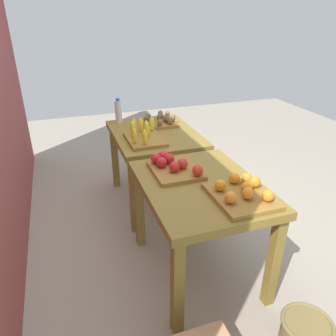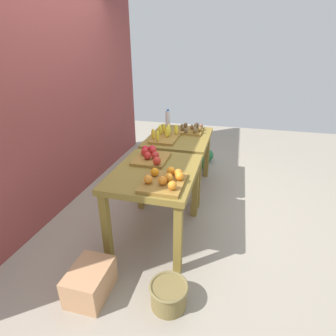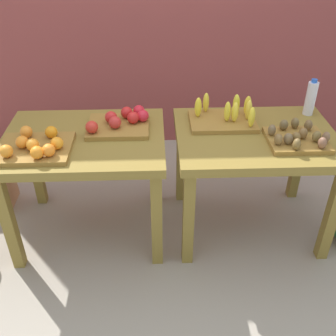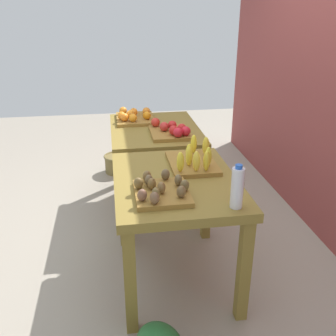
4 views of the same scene
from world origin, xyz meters
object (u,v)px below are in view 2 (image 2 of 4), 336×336
apple_bin (151,156)px  watermelon_pile (203,158)px  cardboard_produce_box (90,282)px  banana_crate (164,136)px  wicker_basket (169,294)px  display_table_left (155,180)px  water_bottle (168,118)px  display_table_right (179,144)px  orange_bin (165,180)px  kiwi_bin (191,130)px

apple_bin → watermelon_pile: 1.93m
cardboard_produce_box → banana_crate: bearing=-4.4°
wicker_basket → display_table_left: bearing=23.1°
wicker_basket → banana_crate: bearing=16.1°
display_table_left → water_bottle: size_ratio=4.04×
apple_bin → cardboard_produce_box: apple_bin is taller
display_table_right → cardboard_produce_box: (-2.00, 0.30, -0.53)m
display_table_right → orange_bin: 1.40m
banana_crate → wicker_basket: bearing=-163.9°
water_bottle → cardboard_produce_box: size_ratio=0.64×
banana_crate → watermelon_pile: (1.06, -0.39, -0.70)m
orange_bin → banana_crate: (1.19, 0.33, 0.01)m
orange_bin → display_table_left: bearing=33.5°
kiwi_bin → watermelon_pile: 0.96m
orange_bin → water_bottle: 1.85m
orange_bin → cardboard_produce_box: orange_bin is taller
display_table_left → wicker_basket: (-0.82, -0.35, -0.55)m
display_table_left → orange_bin: 0.34m
display_table_left → wicker_basket: 1.05m
orange_bin → water_bottle: size_ratio=1.71×
display_table_right → orange_bin: (-1.38, -0.17, 0.15)m
display_table_left → water_bottle: bearing=9.9°
apple_bin → wicker_basket: (-1.06, -0.47, -0.71)m
apple_bin → banana_crate: 0.70m
watermelon_pile → cardboard_produce_box: cardboard_produce_box is taller
wicker_basket → cardboard_produce_box: (-0.06, 0.65, 0.02)m
watermelon_pile → orange_bin: bearing=178.4°
banana_crate → display_table_right: bearing=-41.1°
apple_bin → kiwi_bin: 1.13m
banana_crate → cardboard_produce_box: bearing=175.6°
apple_bin → kiwi_bin: (1.10, -0.24, -0.01)m
apple_bin → watermelon_pile: apple_bin is taller
display_table_right → watermelon_pile: 1.06m
banana_crate → watermelon_pile: size_ratio=0.68×
apple_bin → wicker_basket: size_ratio=1.33×
apple_bin → orange_bin: bearing=-149.8°
display_table_left → banana_crate: banana_crate is taller
apple_bin → banana_crate: banana_crate is taller
cardboard_produce_box → wicker_basket: bearing=-84.9°
display_table_left → banana_crate: 0.96m
banana_crate → cardboard_produce_box: (-1.82, 0.14, -0.69)m
display_table_right → wicker_basket: 2.05m
water_bottle → display_table_left: bearing=-170.1°
display_table_right → kiwi_bin: size_ratio=2.84×
display_table_left → cardboard_produce_box: display_table_left is taller
orange_bin → wicker_basket: 0.92m
water_bottle → apple_bin: bearing=-173.3°
water_bottle → wicker_basket: 2.57m
display_table_left → display_table_right: size_ratio=1.00×
display_table_left → watermelon_pile: size_ratio=1.61×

